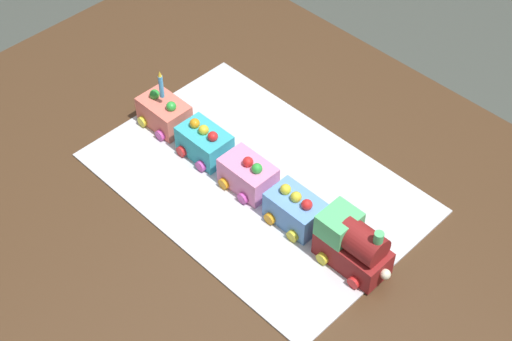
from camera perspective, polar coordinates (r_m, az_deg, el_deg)
The scene contains 8 objects.
dining_table at distance 1.48m, azimuth -0.08°, elevation -4.58°, with size 1.40×1.00×0.74m.
cake_board at distance 1.42m, azimuth 0.00°, elevation -0.89°, with size 0.60×0.40×0.00m, color silver.
cake_locomotive at distance 1.27m, azimuth 7.27°, elevation -5.52°, with size 0.14×0.08×0.12m.
cake_car_flatbed_sky_blue at distance 1.33m, azimuth 2.97°, elevation -2.92°, with size 0.10×0.08×0.07m.
cake_car_hopper_bubblegum at distance 1.39m, azimuth -0.58°, elevation -0.33°, with size 0.10×0.08×0.07m.
cake_car_tanker_turquoise at distance 1.45m, azimuth -3.87°, elevation 2.11°, with size 0.10×0.08×0.07m.
cake_car_gondola_coral at distance 1.52m, azimuth -6.88°, elevation 4.29°, with size 0.10×0.08×0.07m.
birthday_candle at distance 1.47m, azimuth -7.13°, elevation 6.41°, with size 0.01×0.01×0.06m.
Camera 1 is at (-0.66, 0.65, 1.79)m, focal length 53.43 mm.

